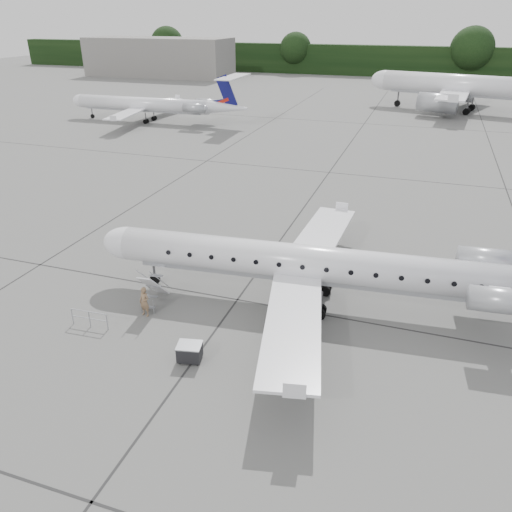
% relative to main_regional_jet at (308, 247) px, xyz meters
% --- Properties ---
extents(ground, '(320.00, 320.00, 0.00)m').
position_rel_main_regional_jet_xyz_m(ground, '(2.48, -4.03, -3.77)').
color(ground, slate).
rests_on(ground, ground).
extents(treeline, '(260.00, 4.00, 8.00)m').
position_rel_main_regional_jet_xyz_m(treeline, '(2.48, 125.97, 0.23)').
color(treeline, black).
rests_on(treeline, ground).
extents(terminal_building, '(40.00, 14.00, 10.00)m').
position_rel_main_regional_jet_xyz_m(terminal_building, '(-67.52, 105.97, 1.23)').
color(terminal_building, slate).
rests_on(terminal_building, ground).
extents(main_regional_jet, '(31.12, 23.63, 7.54)m').
position_rel_main_regional_jet_xyz_m(main_regional_jet, '(0.00, 0.00, 0.00)').
color(main_regional_jet, white).
rests_on(main_regional_jet, ground).
extents(airstair, '(1.05, 2.44, 2.36)m').
position_rel_main_regional_jet_xyz_m(airstair, '(-8.64, -3.04, -2.59)').
color(airstair, white).
rests_on(airstair, ground).
extents(passenger, '(0.74, 0.56, 1.82)m').
position_rel_main_regional_jet_xyz_m(passenger, '(-8.53, -4.38, -2.86)').
color(passenger, '#826447').
rests_on(passenger, ground).
extents(safety_railing, '(2.20, 0.20, 1.00)m').
position_rel_main_regional_jet_xyz_m(safety_railing, '(-10.86, -6.43, -3.27)').
color(safety_railing, '#9A9CA2').
rests_on(safety_railing, ground).
extents(baggage_cart, '(1.34, 1.17, 1.02)m').
position_rel_main_regional_jet_xyz_m(baggage_cart, '(-4.24, -7.38, -3.26)').
color(baggage_cart, black).
rests_on(baggage_cart, ground).
extents(bg_narrowbody, '(40.10, 32.61, 12.70)m').
position_rel_main_regional_jet_xyz_m(bg_narrowbody, '(10.44, 72.79, 2.58)').
color(bg_narrowbody, white).
rests_on(bg_narrowbody, ground).
extents(bg_regional_left, '(29.57, 21.64, 7.63)m').
position_rel_main_regional_jet_xyz_m(bg_regional_left, '(-38.33, 46.84, 0.04)').
color(bg_regional_left, white).
rests_on(bg_regional_left, ground).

